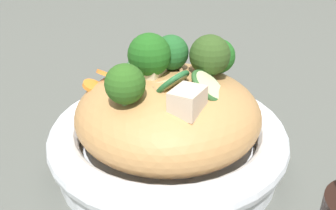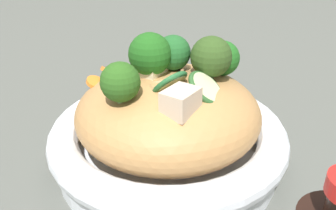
{
  "view_description": "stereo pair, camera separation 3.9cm",
  "coord_description": "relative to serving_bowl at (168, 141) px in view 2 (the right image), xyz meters",
  "views": [
    {
      "loc": [
        0.34,
        0.06,
        0.25
      ],
      "look_at": [
        0.0,
        0.0,
        0.08
      ],
      "focal_mm": 37.78,
      "sensor_mm": 36.0,
      "label": 1
    },
    {
      "loc": [
        0.33,
        0.09,
        0.25
      ],
      "look_at": [
        0.0,
        0.0,
        0.08
      ],
      "focal_mm": 37.78,
      "sensor_mm": 36.0,
      "label": 2
    }
  ],
  "objects": [
    {
      "name": "carrot_coins",
      "position": [
        -0.02,
        -0.03,
        0.07
      ],
      "size": [
        0.06,
        0.15,
        0.03
      ],
      "color": "orange",
      "rests_on": "serving_bowl"
    },
    {
      "name": "ground_plane",
      "position": [
        0.0,
        0.0,
        -0.03
      ],
      "size": [
        3.0,
        3.0,
        0.0
      ],
      "primitive_type": "plane",
      "color": "#52544E"
    },
    {
      "name": "serving_bowl",
      "position": [
        0.0,
        0.0,
        0.0
      ],
      "size": [
        0.27,
        0.27,
        0.06
      ],
      "color": "white",
      "rests_on": "ground_plane"
    },
    {
      "name": "chicken_chunks",
      "position": [
        0.03,
        0.01,
        0.08
      ],
      "size": [
        0.09,
        0.08,
        0.03
      ],
      "color": "beige",
      "rests_on": "serving_bowl"
    },
    {
      "name": "noodle_heap",
      "position": [
        0.0,
        -0.0,
        0.04
      ],
      "size": [
        0.2,
        0.2,
        0.09
      ],
      "color": "#B4814B",
      "rests_on": "serving_bowl"
    },
    {
      "name": "broccoli_florets",
      "position": [
        -0.01,
        0.01,
        0.1
      ],
      "size": [
        0.14,
        0.13,
        0.06
      ],
      "color": "#9BAC6D",
      "rests_on": "serving_bowl"
    },
    {
      "name": "zucchini_slices",
      "position": [
        0.0,
        0.01,
        0.08
      ],
      "size": [
        0.1,
        0.12,
        0.04
      ],
      "color": "beige",
      "rests_on": "serving_bowl"
    }
  ]
}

